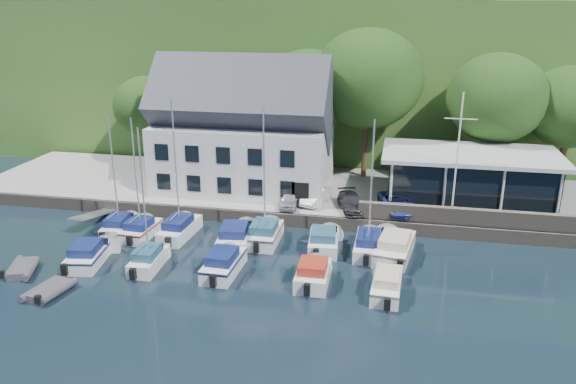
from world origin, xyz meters
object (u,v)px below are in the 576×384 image
(boat_r1_5, at_px, (324,239))
(boat_r1_3, at_px, (235,234))
(boat_r2_1, at_px, (144,203))
(boat_r1_0, at_px, (114,179))
(boat_r1_1, at_px, (136,181))
(boat_r1_6, at_px, (371,189))
(boat_r2_3, at_px, (313,272))
(dinghy_0, at_px, (22,267))
(car_silver, at_px, (290,199))
(boat_r2_2, at_px, (224,261))
(boat_r1_4, at_px, (264,177))
(harbor_building, at_px, (244,137))
(boat_r2_4, at_px, (387,282))
(flagpole, at_px, (457,158))
(boat_r1_7, at_px, (395,245))
(car_blue, at_px, (397,202))
(dinghy_1, at_px, (49,289))
(car_white, at_px, (316,196))
(car_dgrey, at_px, (352,202))
(boat_r1_2, at_px, (176,175))
(club_pavilion, at_px, (469,178))
(boat_r2_0, at_px, (88,252))

(boat_r1_5, bearing_deg, boat_r1_3, 178.83)
(boat_r2_1, bearing_deg, boat_r1_0, 130.35)
(boat_r1_1, height_order, boat_r1_6, boat_r1_6)
(boat_r2_3, relative_size, dinghy_0, 1.72)
(boat_r2_3, height_order, dinghy_0, boat_r2_3)
(car_silver, distance_m, boat_r2_2, 10.10)
(boat_r1_5, distance_m, boat_r2_1, 12.02)
(boat_r1_4, distance_m, boat_r1_6, 7.17)
(harbor_building, relative_size, boat_r1_5, 2.66)
(harbor_building, distance_m, boat_r1_1, 10.78)
(boat_r1_1, relative_size, boat_r2_4, 1.39)
(harbor_building, height_order, boat_r2_2, harbor_building)
(car_silver, xyz_separation_m, boat_r1_1, (-9.71, -5.58, 2.56))
(flagpole, distance_m, boat_r1_7, 7.93)
(flagpole, bearing_deg, car_blue, 168.59)
(harbor_building, relative_size, boat_r1_7, 2.06)
(boat_r1_0, distance_m, dinghy_1, 9.94)
(boat_r1_4, relative_size, dinghy_0, 3.27)
(car_white, distance_m, boat_r1_3, 8.16)
(car_dgrey, bearing_deg, car_silver, 163.97)
(boat_r1_0, distance_m, boat_r2_2, 10.95)
(boat_r1_1, xyz_separation_m, boat_r1_5, (13.07, 0.43, -3.39))
(harbor_building, distance_m, boat_r1_5, 12.90)
(car_blue, bearing_deg, boat_r2_3, -129.44)
(boat_r1_2, bearing_deg, boat_r1_1, -164.54)
(boat_r1_5, height_order, dinghy_1, boat_r1_5)
(car_white, bearing_deg, club_pavilion, 26.95)
(car_blue, distance_m, flagpole, 5.53)
(boat_r1_2, bearing_deg, dinghy_1, -111.04)
(boat_r2_1, bearing_deg, harbor_building, 77.46)
(car_silver, height_order, boat_r1_4, boat_r1_4)
(boat_r1_0, bearing_deg, boat_r2_3, -24.16)
(boat_r1_0, bearing_deg, flagpole, 5.73)
(club_pavilion, xyz_separation_m, boat_r2_3, (-9.94, -13.43, -2.31))
(boat_r1_1, distance_m, boat_r1_5, 13.50)
(car_silver, xyz_separation_m, boat_r1_7, (8.07, -5.24, -0.78))
(boat_r1_2, height_order, boat_r2_3, boat_r1_2)
(car_silver, xyz_separation_m, car_dgrey, (4.72, 0.15, 0.02))
(flagpole, bearing_deg, boat_r2_0, -156.70)
(club_pavilion, relative_size, dinghy_0, 4.56)
(club_pavilion, height_order, boat_r1_0, boat_r1_0)
(boat_r2_3, bearing_deg, club_pavilion, 52.22)
(harbor_building, relative_size, car_blue, 3.51)
(car_dgrey, bearing_deg, boat_r2_2, -142.56)
(boat_r2_0, xyz_separation_m, boat_r2_1, (4.06, 0.16, 3.58))
(car_silver, bearing_deg, boat_r1_0, -157.32)
(boat_r1_2, distance_m, dinghy_0, 11.21)
(boat_r1_5, bearing_deg, boat_r2_1, -160.15)
(boat_r1_4, relative_size, boat_r2_1, 1.10)
(club_pavilion, relative_size, boat_r2_4, 2.23)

